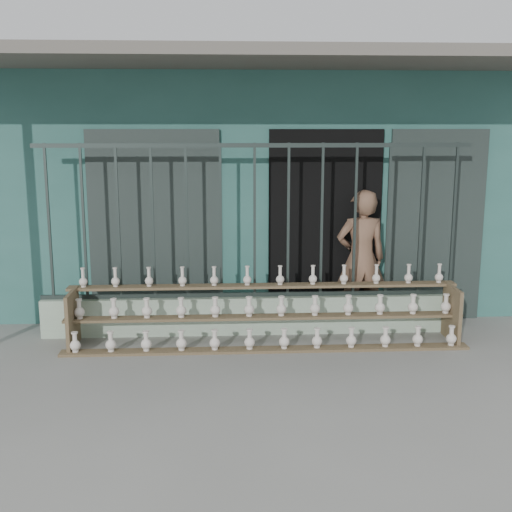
{
  "coord_description": "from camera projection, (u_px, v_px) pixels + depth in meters",
  "views": [
    {
      "loc": [
        -0.38,
        -6.05,
        2.42
      ],
      "look_at": [
        0.0,
        1.0,
        1.0
      ],
      "focal_mm": 45.0,
      "sensor_mm": 36.0,
      "label": 1
    }
  ],
  "objects": [
    {
      "name": "shelf_rack",
      "position": [
        265.0,
        313.0,
        7.22
      ],
      "size": [
        4.5,
        0.68,
        0.85
      ],
      "color": "brown",
      "rests_on": "ground"
    },
    {
      "name": "security_fence",
      "position": [
        255.0,
        221.0,
        7.43
      ],
      "size": [
        5.0,
        0.04,
        1.8
      ],
      "color": "#283330",
      "rests_on": "parapet_wall"
    },
    {
      "name": "elderly_woman",
      "position": [
        361.0,
        259.0,
        7.84
      ],
      "size": [
        0.64,
        0.45,
        1.69
      ],
      "primitive_type": "imported",
      "rotation": [
        0.0,
        0.0,
        3.21
      ],
      "color": "brown",
      "rests_on": "ground"
    },
    {
      "name": "ground",
      "position": [
        261.0,
        373.0,
        6.42
      ],
      "size": [
        60.0,
        60.0,
        0.0
      ],
      "primitive_type": "plane",
      "color": "slate"
    },
    {
      "name": "parapet_wall",
      "position": [
        255.0,
        315.0,
        7.65
      ],
      "size": [
        5.0,
        0.2,
        0.45
      ],
      "primitive_type": "cube",
      "color": "#A0B89E",
      "rests_on": "ground"
    },
    {
      "name": "workshop_building",
      "position": [
        245.0,
        178.0,
        10.24
      ],
      "size": [
        7.4,
        6.6,
        3.21
      ],
      "color": "#2B5C55",
      "rests_on": "ground"
    }
  ]
}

